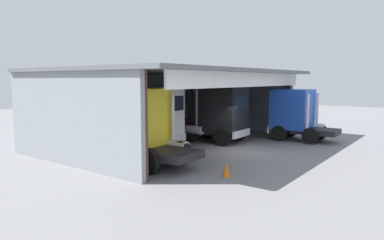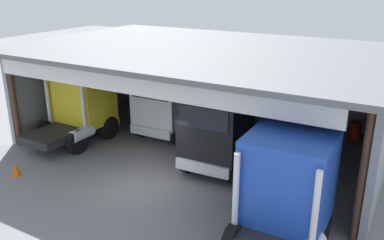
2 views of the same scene
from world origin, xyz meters
The scene contains 9 objects.
ground_plane centered at (0.00, 0.00, 0.00)m, with size 80.00×80.00×0.00m, color slate.
workshop_shed centered at (0.00, 5.67, 3.41)m, with size 16.34×11.24×4.72m.
truck_yellow_yard_outside centered at (-5.58, 2.26, 1.92)m, with size 2.75×4.43×3.69m.
truck_white_center_right_bay centered at (-2.19, 4.67, 1.94)m, with size 2.58×4.38×3.68m.
truck_black_left_bay centered at (1.80, 2.53, 1.92)m, with size 2.69×5.00×3.64m.
truck_blue_right_bay centered at (5.77, -1.06, 1.84)m, with size 2.64×4.44×3.46m.
oil_drum centered at (6.19, 8.86, 0.46)m, with size 0.58×0.58×0.92m, color #B21E19.
tool_cart centered at (4.73, 8.89, 0.50)m, with size 0.90×0.60×1.00m, color #1E59A5.
traffic_cone centered at (-5.05, -2.09, 0.28)m, with size 0.36×0.36×0.56m, color orange.
Camera 1 is at (-17.58, -9.61, 4.12)m, focal length 32.77 mm.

